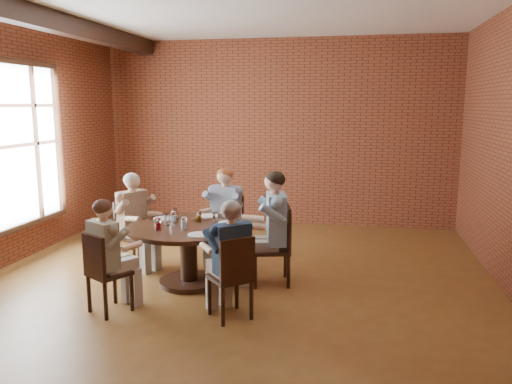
% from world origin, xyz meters
% --- Properties ---
extents(floor, '(7.00, 7.00, 0.00)m').
position_xyz_m(floor, '(0.00, 0.00, 0.00)').
color(floor, brown).
rests_on(floor, ground).
extents(wall_back, '(7.00, 0.00, 7.00)m').
position_xyz_m(wall_back, '(0.00, 3.50, 1.70)').
color(wall_back, brown).
rests_on(wall_back, ground).
extents(wall_front, '(7.00, 0.00, 7.00)m').
position_xyz_m(wall_front, '(0.00, -3.50, 1.70)').
color(wall_front, brown).
rests_on(wall_front, ground).
extents(ceiling_beam, '(0.22, 6.90, 0.26)m').
position_xyz_m(ceiling_beam, '(-2.45, 0.00, 3.27)').
color(ceiling_beam, black).
rests_on(ceiling_beam, ceiling).
extents(window, '(0.10, 2.16, 2.36)m').
position_xyz_m(window, '(-3.18, 0.40, 1.65)').
color(window, white).
rests_on(window, wall_left).
extents(dining_table, '(1.48, 1.48, 0.75)m').
position_xyz_m(dining_table, '(-0.54, 0.00, 0.53)').
color(dining_table, black).
rests_on(dining_table, floor).
extents(chair_a, '(0.56, 0.56, 0.98)m').
position_xyz_m(chair_a, '(0.55, 0.26, 0.53)').
color(chair_a, black).
rests_on(chair_a, floor).
extents(diner_a, '(0.82, 0.72, 1.41)m').
position_xyz_m(diner_a, '(0.46, 0.23, 0.71)').
color(diner_a, teal).
rests_on(diner_a, floor).
extents(chair_b, '(0.50, 0.50, 0.94)m').
position_xyz_m(chair_b, '(-0.32, 1.06, 0.51)').
color(chair_b, black).
rests_on(chair_b, floor).
extents(diner_b, '(0.65, 0.74, 1.33)m').
position_xyz_m(diner_b, '(-0.34, 0.98, 0.67)').
color(diner_b, gray).
rests_on(diner_b, floor).
extents(chair_c, '(0.56, 0.56, 0.92)m').
position_xyz_m(chair_c, '(-1.52, 0.51, 0.50)').
color(chair_c, black).
rests_on(chair_c, floor).
extents(diner_c, '(0.79, 0.74, 1.30)m').
position_xyz_m(diner_c, '(-1.45, 0.48, 0.65)').
color(diner_c, brown).
rests_on(diner_c, floor).
extents(chair_d, '(0.52, 0.52, 0.88)m').
position_xyz_m(chair_d, '(-1.13, -1.03, 0.48)').
color(chair_d, black).
rests_on(chair_d, floor).
extents(diner_d, '(0.70, 0.74, 1.24)m').
position_xyz_m(diner_d, '(-1.10, -0.97, 0.62)').
color(diner_d, tan).
rests_on(diner_d, floor).
extents(chair_e, '(0.55, 0.55, 0.89)m').
position_xyz_m(chair_e, '(0.25, -0.92, 0.49)').
color(chair_e, black).
rests_on(chair_e, floor).
extents(diner_e, '(0.75, 0.76, 1.25)m').
position_xyz_m(diner_e, '(0.21, -0.86, 0.63)').
color(diner_e, '#182B43').
rests_on(diner_e, floor).
extents(plate_a, '(0.26, 0.26, 0.01)m').
position_xyz_m(plate_a, '(-0.08, 0.19, 0.76)').
color(plate_a, white).
rests_on(plate_a, dining_table).
extents(plate_b, '(0.26, 0.26, 0.01)m').
position_xyz_m(plate_b, '(-0.44, 0.52, 0.76)').
color(plate_b, white).
rests_on(plate_b, dining_table).
extents(plate_c, '(0.26, 0.26, 0.01)m').
position_xyz_m(plate_c, '(-0.96, 0.26, 0.76)').
color(plate_c, white).
rests_on(plate_c, dining_table).
extents(plate_d, '(0.26, 0.26, 0.01)m').
position_xyz_m(plate_d, '(-0.26, -0.43, 0.76)').
color(plate_d, white).
rests_on(plate_d, dining_table).
extents(glass_a, '(0.07, 0.07, 0.14)m').
position_xyz_m(glass_a, '(-0.23, 0.15, 0.82)').
color(glass_a, white).
rests_on(glass_a, dining_table).
extents(glass_b, '(0.07, 0.07, 0.14)m').
position_xyz_m(glass_b, '(-0.47, 0.21, 0.82)').
color(glass_b, white).
rests_on(glass_b, dining_table).
extents(glass_c, '(0.07, 0.07, 0.14)m').
position_xyz_m(glass_c, '(-0.81, 0.30, 0.82)').
color(glass_c, white).
rests_on(glass_c, dining_table).
extents(glass_d, '(0.07, 0.07, 0.14)m').
position_xyz_m(glass_d, '(-0.76, 0.12, 0.82)').
color(glass_d, white).
rests_on(glass_d, dining_table).
extents(glass_e, '(0.07, 0.07, 0.14)m').
position_xyz_m(glass_e, '(-0.79, -0.04, 0.82)').
color(glass_e, white).
rests_on(glass_e, dining_table).
extents(glass_f, '(0.07, 0.07, 0.14)m').
position_xyz_m(glass_f, '(-0.81, -0.29, 0.82)').
color(glass_f, white).
rests_on(glass_f, dining_table).
extents(glass_g, '(0.07, 0.07, 0.14)m').
position_xyz_m(glass_g, '(-0.53, -0.15, 0.82)').
color(glass_g, white).
rests_on(glass_g, dining_table).
extents(smartphone, '(0.10, 0.15, 0.01)m').
position_xyz_m(smartphone, '(-0.20, -0.35, 0.75)').
color(smartphone, black).
rests_on(smartphone, dining_table).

